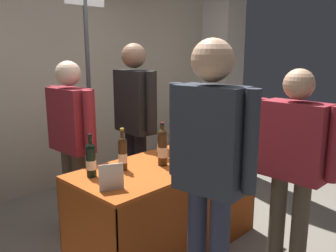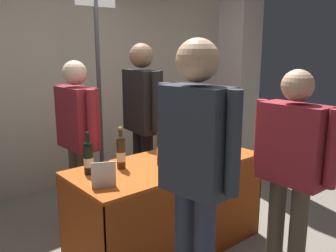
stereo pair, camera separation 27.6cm
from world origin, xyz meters
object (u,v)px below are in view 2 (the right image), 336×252
at_px(wine_glass_near_vendor, 173,163).
at_px(wine_glass_mid, 221,137).
at_px(display_bottle_0, 162,147).
at_px(taster_foreground_right, 196,162).
at_px(booth_signpost, 99,78).
at_px(vendor_presenter, 142,113).
at_px(tasting_table, 168,190).
at_px(featured_wine_bottle, 194,142).
at_px(flower_vase, 196,151).
at_px(concrete_pillar, 240,48).

bearing_deg(wine_glass_near_vendor, wine_glass_mid, 19.82).
bearing_deg(display_bottle_0, wine_glass_near_vendor, -108.56).
xyz_separation_m(taster_foreground_right, booth_signpost, (0.46, 1.90, 0.34)).
relative_size(vendor_presenter, booth_signpost, 0.75).
distance_m(tasting_table, featured_wine_bottle, 0.46).
height_order(flower_vase, booth_signpost, booth_signpost).
bearing_deg(display_bottle_0, featured_wine_bottle, -3.60).
bearing_deg(tasting_table, featured_wine_bottle, -10.47).
bearing_deg(display_bottle_0, vendor_presenter, 64.40).
bearing_deg(wine_glass_near_vendor, vendor_presenter, 66.00).
bearing_deg(wine_glass_mid, vendor_presenter, 123.13).
xyz_separation_m(tasting_table, taster_foreground_right, (-0.41, -0.74, 0.51)).
bearing_deg(vendor_presenter, featured_wine_bottle, 6.26).
bearing_deg(featured_wine_bottle, tasting_table, 169.53).
relative_size(wine_glass_near_vendor, taster_foreground_right, 0.08).
distance_m(concrete_pillar, taster_foreground_right, 2.96).
bearing_deg(taster_foreground_right, booth_signpost, -19.89).
bearing_deg(vendor_presenter, display_bottle_0, -18.14).
height_order(wine_glass_near_vendor, taster_foreground_right, taster_foreground_right).
bearing_deg(tasting_table, wine_glass_near_vendor, -122.82).
relative_size(wine_glass_mid, flower_vase, 0.32).
relative_size(wine_glass_mid, vendor_presenter, 0.07).
distance_m(wine_glass_mid, flower_vase, 0.65).
relative_size(wine_glass_near_vendor, flower_vase, 0.34).
relative_size(concrete_pillar, display_bottle_0, 9.88).
relative_size(featured_wine_bottle, taster_foreground_right, 0.19).
bearing_deg(wine_glass_near_vendor, flower_vase, 9.30).
distance_m(wine_glass_near_vendor, taster_foreground_right, 0.57).
xyz_separation_m(vendor_presenter, booth_signpost, (-0.23, 0.45, 0.33)).
xyz_separation_m(concrete_pillar, booth_signpost, (-1.93, 0.27, -0.31)).
distance_m(tasting_table, display_bottle_0, 0.40).
bearing_deg(booth_signpost, display_bottle_0, -96.17).
xyz_separation_m(featured_wine_bottle, wine_glass_mid, (0.45, 0.10, -0.04)).
distance_m(concrete_pillar, booth_signpost, 1.98).
height_order(featured_wine_bottle, taster_foreground_right, taster_foreground_right).
height_order(display_bottle_0, vendor_presenter, vendor_presenter).
height_order(display_bottle_0, wine_glass_mid, display_bottle_0).
height_order(tasting_table, booth_signpost, booth_signpost).
height_order(wine_glass_mid, vendor_presenter, vendor_presenter).
bearing_deg(concrete_pillar, wine_glass_near_vendor, -151.80).
bearing_deg(vendor_presenter, concrete_pillar, 103.22).
distance_m(tasting_table, wine_glass_mid, 0.78).
height_order(tasting_table, vendor_presenter, vendor_presenter).
bearing_deg(vendor_presenter, booth_signpost, -145.42).
xyz_separation_m(display_bottle_0, vendor_presenter, (0.36, 0.74, 0.13)).
height_order(taster_foreground_right, booth_signpost, booth_signpost).
bearing_deg(featured_wine_bottle, wine_glass_mid, 13.00).
distance_m(taster_foreground_right, booth_signpost, 1.99).
bearing_deg(vendor_presenter, flower_vase, -1.98).
bearing_deg(wine_glass_near_vendor, booth_signpost, 81.75).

